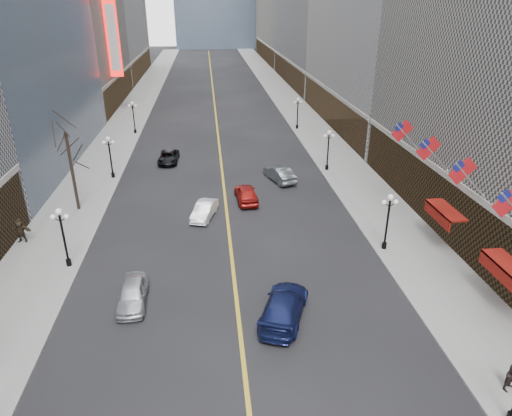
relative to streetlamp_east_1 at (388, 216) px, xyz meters
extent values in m
cube|color=gray|center=(2.20, 40.00, -2.83)|extent=(6.00, 230.00, 0.15)
cube|color=gray|center=(-25.80, 40.00, -2.83)|extent=(6.00, 230.00, 0.15)
cube|color=gold|center=(-11.80, 50.00, -2.89)|extent=(0.25, 200.00, 0.02)
cube|color=brown|center=(6.60, -1.00, -0.30)|extent=(2.80, 41.00, 5.00)
cube|color=brown|center=(6.60, 38.00, -0.30)|extent=(2.80, 35.00, 5.00)
cube|color=brown|center=(6.60, 76.00, -0.30)|extent=(2.80, 39.00, 5.00)
cube|color=brown|center=(6.60, 119.00, -0.30)|extent=(2.80, 45.00, 5.00)
cube|color=brown|center=(-30.20, 57.00, -0.30)|extent=(2.80, 29.00, 5.00)
cube|color=brown|center=(-30.20, 91.00, -0.30)|extent=(2.80, 37.00, 5.00)
cylinder|color=black|center=(0.00, 0.00, -2.50)|extent=(0.36, 0.36, 0.50)
cylinder|color=black|center=(0.00, 0.00, -0.75)|extent=(0.16, 0.16, 4.00)
sphere|color=white|center=(0.00, 0.00, 1.55)|extent=(0.44, 0.44, 0.44)
sphere|color=white|center=(-0.45, 0.00, 1.15)|extent=(0.36, 0.36, 0.36)
sphere|color=white|center=(0.45, 0.00, 1.15)|extent=(0.36, 0.36, 0.36)
cylinder|color=black|center=(0.00, 18.00, -2.50)|extent=(0.36, 0.36, 0.50)
cylinder|color=black|center=(0.00, 18.00, -0.75)|extent=(0.16, 0.16, 4.00)
sphere|color=white|center=(0.00, 18.00, 1.55)|extent=(0.44, 0.44, 0.44)
sphere|color=white|center=(-0.45, 18.00, 1.15)|extent=(0.36, 0.36, 0.36)
sphere|color=white|center=(0.45, 18.00, 1.15)|extent=(0.36, 0.36, 0.36)
cylinder|color=black|center=(0.00, 36.00, -2.50)|extent=(0.36, 0.36, 0.50)
cylinder|color=black|center=(0.00, 36.00, -0.75)|extent=(0.16, 0.16, 4.00)
sphere|color=white|center=(0.00, 36.00, 1.55)|extent=(0.44, 0.44, 0.44)
sphere|color=white|center=(-0.45, 36.00, 1.15)|extent=(0.36, 0.36, 0.36)
sphere|color=white|center=(0.45, 36.00, 1.15)|extent=(0.36, 0.36, 0.36)
cylinder|color=black|center=(-23.60, 0.00, -2.50)|extent=(0.36, 0.36, 0.50)
cylinder|color=black|center=(-23.60, 0.00, -0.75)|extent=(0.16, 0.16, 4.00)
sphere|color=white|center=(-23.60, 0.00, 1.55)|extent=(0.44, 0.44, 0.44)
sphere|color=white|center=(-24.05, 0.00, 1.15)|extent=(0.36, 0.36, 0.36)
sphere|color=white|center=(-23.15, 0.00, 1.15)|extent=(0.36, 0.36, 0.36)
cylinder|color=black|center=(-23.60, 18.00, -2.50)|extent=(0.36, 0.36, 0.50)
cylinder|color=black|center=(-23.60, 18.00, -0.75)|extent=(0.16, 0.16, 4.00)
sphere|color=white|center=(-23.60, 18.00, 1.55)|extent=(0.44, 0.44, 0.44)
sphere|color=white|center=(-24.05, 18.00, 1.15)|extent=(0.36, 0.36, 0.36)
sphere|color=white|center=(-23.15, 18.00, 1.15)|extent=(0.36, 0.36, 0.36)
cylinder|color=black|center=(-23.60, 36.00, -2.50)|extent=(0.36, 0.36, 0.50)
cylinder|color=black|center=(-23.60, 36.00, -0.75)|extent=(0.16, 0.16, 4.00)
sphere|color=white|center=(-23.60, 36.00, 1.55)|extent=(0.44, 0.44, 0.44)
sphere|color=white|center=(-24.05, 36.00, 1.15)|extent=(0.36, 0.36, 0.36)
sphere|color=white|center=(-23.15, 36.00, 1.15)|extent=(0.36, 0.36, 0.36)
cube|color=red|center=(3.35, -8.00, 4.55)|extent=(1.94, 0.04, 1.94)
cube|color=navy|center=(3.00, -8.00, 4.90)|extent=(0.88, 0.06, 0.88)
cylinder|color=#B2B2B7|center=(4.00, -3.00, 3.90)|extent=(2.49, 0.12, 2.49)
cube|color=red|center=(3.35, -3.00, 4.55)|extent=(1.94, 0.04, 1.94)
cube|color=navy|center=(3.00, -3.00, 4.90)|extent=(0.88, 0.06, 0.88)
cylinder|color=#B2B2B7|center=(4.00, 2.00, 3.90)|extent=(2.49, 0.12, 2.49)
cube|color=red|center=(3.35, 2.00, 4.55)|extent=(1.94, 0.04, 1.94)
cube|color=navy|center=(3.00, 2.00, 4.90)|extent=(0.88, 0.06, 0.88)
cylinder|color=#B2B2B7|center=(4.00, 7.00, 3.90)|extent=(2.49, 0.12, 2.49)
cube|color=red|center=(3.35, 7.00, 4.55)|extent=(1.94, 0.04, 1.94)
cube|color=navy|center=(3.00, 7.00, 4.90)|extent=(0.88, 0.06, 0.88)
cube|color=maroon|center=(4.50, -8.00, 0.30)|extent=(1.40, 4.00, 0.15)
cube|color=maroon|center=(3.85, -8.00, -0.10)|extent=(0.10, 4.00, 0.90)
cube|color=maroon|center=(4.50, 0.00, 0.30)|extent=(1.40, 4.00, 0.15)
cube|color=maroon|center=(3.85, 0.00, -0.10)|extent=(0.10, 4.00, 0.90)
cube|color=red|center=(-27.70, 50.00, 9.10)|extent=(2.00, 0.50, 12.00)
cube|color=white|center=(-27.65, 50.00, 9.10)|extent=(1.40, 0.55, 10.00)
cylinder|color=#2D231C|center=(-25.30, 10.00, 0.85)|extent=(0.28, 0.28, 7.20)
imported|color=silver|center=(-18.38, -4.91, -2.15)|extent=(1.88, 4.43, 1.49)
imported|color=white|center=(-13.80, 7.28, -2.21)|extent=(2.64, 4.45, 1.38)
imported|color=black|center=(-17.97, 22.76, -2.24)|extent=(2.42, 4.86, 1.32)
imported|color=#141B4C|center=(-9.05, -7.35, -2.07)|extent=(4.20, 6.16, 1.66)
imported|color=maroon|center=(-9.80, 10.45, -2.09)|extent=(2.21, 4.86, 1.62)
imported|color=#515759|center=(-5.81, 15.43, -2.10)|extent=(3.11, 5.14, 1.60)
imported|color=#31281B|center=(-28.20, 4.07, -1.76)|extent=(1.88, 0.70, 1.98)
camera|label=1|loc=(-13.12, -29.55, 14.84)|focal=32.00mm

